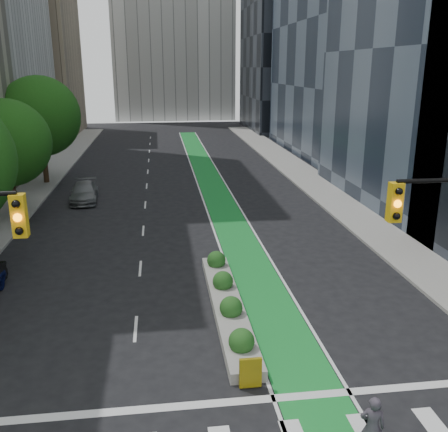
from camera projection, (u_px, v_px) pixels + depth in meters
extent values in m
plane|color=black|center=(219.00, 432.00, 13.73)|extent=(160.00, 160.00, 0.00)
cube|color=gray|center=(15.00, 205.00, 35.98)|extent=(3.60, 90.00, 0.15)
cube|color=gray|center=(330.00, 194.00, 38.91)|extent=(3.60, 90.00, 0.15)
cube|color=#188430|center=(212.00, 184.00, 42.59)|extent=(2.20, 70.00, 0.01)
cube|color=tan|center=(22.00, 42.00, 70.18)|extent=(14.00, 16.00, 26.00)
cube|color=black|center=(294.00, 37.00, 76.76)|extent=(14.00, 18.00, 28.00)
cylinder|color=black|center=(12.00, 184.00, 32.61)|extent=(0.44, 0.44, 4.48)
sphere|color=#16420E|center=(7.00, 143.00, 31.83)|extent=(5.60, 5.60, 5.60)
cylinder|color=black|center=(44.00, 154.00, 42.01)|extent=(0.44, 0.44, 5.15)
sphere|color=#16420E|center=(40.00, 116.00, 41.11)|extent=(6.60, 6.60, 6.60)
cube|color=gold|center=(19.00, 216.00, 11.82)|extent=(0.34, 0.28, 1.05)
sphere|color=orange|center=(17.00, 218.00, 11.67)|extent=(0.20, 0.20, 0.20)
cube|color=gold|center=(395.00, 202.00, 12.99)|extent=(0.34, 0.28, 1.05)
sphere|color=orange|center=(398.00, 204.00, 12.84)|extent=(0.20, 0.20, 0.20)
cube|color=gray|center=(228.00, 306.00, 20.47)|extent=(1.20, 10.00, 0.40)
cube|color=yellow|center=(250.00, 373.00, 15.43)|extent=(0.70, 0.12, 1.00)
sphere|color=#194C19|center=(242.00, 341.00, 17.01)|extent=(0.90, 0.90, 0.90)
sphere|color=#194C19|center=(231.00, 308.00, 19.39)|extent=(0.90, 0.90, 0.90)
sphere|color=#194C19|center=(223.00, 281.00, 21.76)|extent=(0.90, 0.90, 0.90)
sphere|color=#194C19|center=(216.00, 260.00, 24.14)|extent=(0.90, 0.90, 0.90)
imported|color=#3D3742|center=(372.00, 427.00, 12.65)|extent=(0.74, 0.61, 1.75)
imported|color=slate|center=(84.00, 192.00, 37.06)|extent=(2.22, 4.82, 1.36)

